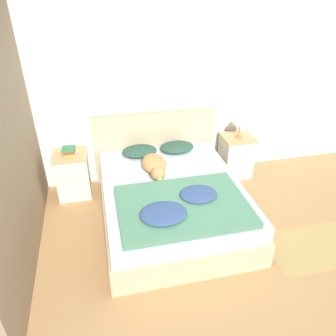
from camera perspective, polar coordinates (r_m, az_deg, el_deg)
The scene contains 14 objects.
ground_plane at distance 3.49m, azimuth 6.33°, elevation -18.92°, with size 16.00×16.00×0.00m, color tan.
wall_back at distance 4.53m, azimuth -1.47°, elevation 13.11°, with size 9.00×0.06×2.55m.
wall_side_left at distance 3.54m, azimuth -25.49°, elevation 4.77°, with size 0.06×3.10×2.55m.
bed at distance 4.01m, azimuth 0.65°, elevation -5.93°, with size 1.65×2.03×0.52m.
headboard at distance 4.72m, azimuth -2.28°, elevation 4.40°, with size 1.73×0.06×1.07m.
nightstand_left at distance 4.60m, azimuth -16.22°, elevation -1.08°, with size 0.44×0.42×0.63m.
nightstand_right at distance 4.97m, azimuth 11.71°, elevation 2.11°, with size 0.44×0.42×0.63m.
pillow_left at distance 4.46m, azimuth -4.99°, elevation 2.96°, with size 0.47×0.34×0.12m.
pillow_right at distance 4.55m, azimuth 1.55°, elevation 3.66°, with size 0.47×0.34×0.12m.
quilt at distance 3.44m, azimuth 2.42°, elevation -6.58°, with size 1.35×0.97×0.12m.
dog at distance 4.06m, azimuth -2.30°, elevation 0.47°, with size 0.30×0.66×0.18m.
book_stack at distance 4.45m, azimuth -16.90°, elevation 2.94°, with size 0.17×0.22×0.08m.
table_lamp at distance 4.71m, azimuth 12.56°, elevation 8.17°, with size 0.21×0.21×0.35m.
rug at distance 4.13m, azimuth 24.06°, elevation -12.41°, with size 1.07×0.68×0.00m.
Camera 1 is at (-0.86, -2.10, 2.65)m, focal length 35.00 mm.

